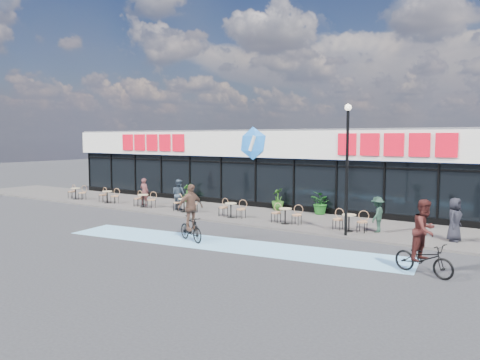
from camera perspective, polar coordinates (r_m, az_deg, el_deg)
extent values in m
plane|color=#28282B|center=(21.93, -7.94, -5.73)|extent=(120.00, 120.00, 0.00)
cube|color=#4E4945|center=(25.38, -1.10, -4.06)|extent=(44.00, 5.00, 0.10)
cube|color=#73B3DA|center=(18.32, -1.73, -7.84)|extent=(14.17, 4.13, 0.01)
cube|color=black|center=(29.83, 5.01, 0.12)|extent=(30.00, 6.00, 3.00)
cube|color=beige|center=(29.58, 4.90, 4.44)|extent=(30.60, 6.30, 1.50)
cube|color=#47474C|center=(29.71, 5.05, 5.98)|extent=(30.60, 6.30, 0.10)
cube|color=navy|center=(27.12, 1.89, 2.91)|extent=(30.60, 0.08, 0.18)
cube|color=black|center=(27.14, 1.90, 2.06)|extent=(30.00, 0.06, 0.08)
cube|color=black|center=(27.40, 1.90, -3.06)|extent=(30.00, 0.10, 0.40)
cube|color=red|center=(31.91, -10.63, 4.51)|extent=(5.63, 0.18, 1.10)
cube|color=red|center=(23.55, 18.27, 4.12)|extent=(5.63, 0.18, 1.10)
ellipsoid|color=blue|center=(26.88, 1.60, 4.48)|extent=(1.90, 0.24, 1.90)
cylinder|color=black|center=(37.43, -17.91, 0.92)|extent=(0.10, 0.10, 3.00)
cylinder|color=black|center=(35.49, -15.43, 0.76)|extent=(0.10, 0.10, 3.00)
cylinder|color=black|center=(33.63, -12.66, 0.59)|extent=(0.10, 0.10, 3.00)
cylinder|color=black|center=(31.86, -9.58, 0.39)|extent=(0.10, 0.10, 3.00)
cylinder|color=black|center=(30.19, -6.15, 0.17)|extent=(0.10, 0.10, 3.00)
cylinder|color=black|center=(28.64, -2.34, -0.08)|extent=(0.10, 0.10, 3.00)
cylinder|color=black|center=(27.23, 1.89, -0.35)|extent=(0.10, 0.10, 3.00)
cylinder|color=black|center=(25.99, 6.56, -0.65)|extent=(0.10, 0.10, 3.00)
cylinder|color=black|center=(24.94, 11.65, -0.98)|extent=(0.10, 0.10, 3.00)
cylinder|color=black|center=(24.10, 17.15, -1.31)|extent=(0.10, 0.10, 3.00)
cylinder|color=black|center=(23.50, 22.99, -1.66)|extent=(0.10, 0.10, 3.00)
cylinder|color=black|center=(19.63, 12.89, 0.79)|extent=(0.12, 0.12, 5.15)
sphere|color=#FFF2CC|center=(19.61, 13.05, 8.61)|extent=(0.28, 0.28, 0.28)
cylinder|color=tan|center=(32.44, -19.43, -0.96)|extent=(0.60, 0.60, 0.04)
cylinder|color=black|center=(32.48, -19.41, -1.57)|extent=(0.06, 0.06, 0.70)
cylinder|color=black|center=(32.53, -19.39, -2.20)|extent=(0.40, 0.40, 0.02)
cylinder|color=tan|center=(30.00, -15.88, -1.34)|extent=(0.60, 0.60, 0.04)
cylinder|color=black|center=(30.04, -15.86, -2.00)|extent=(0.06, 0.06, 0.70)
cylinder|color=black|center=(30.09, -15.85, -2.68)|extent=(0.40, 0.40, 0.02)
cylinder|color=tan|center=(27.69, -11.73, -1.78)|extent=(0.60, 0.60, 0.04)
cylinder|color=black|center=(27.74, -11.71, -2.50)|extent=(0.06, 0.06, 0.70)
cylinder|color=black|center=(27.79, -11.70, -3.24)|extent=(0.40, 0.40, 0.02)
cylinder|color=tan|center=(25.56, -6.84, -2.29)|extent=(0.60, 0.60, 0.04)
cylinder|color=black|center=(25.61, -6.84, -3.07)|extent=(0.06, 0.06, 0.70)
cylinder|color=black|center=(25.66, -6.83, -3.86)|extent=(0.40, 0.40, 0.02)
cylinder|color=tan|center=(23.64, -1.12, -2.86)|extent=(0.60, 0.60, 0.04)
cylinder|color=black|center=(23.69, -1.12, -3.70)|extent=(0.06, 0.06, 0.70)
cylinder|color=black|center=(23.75, -1.12, -4.56)|extent=(0.40, 0.40, 0.02)
cylinder|color=tan|center=(22.01, 5.54, -3.49)|extent=(0.60, 0.60, 0.04)
cylinder|color=black|center=(22.06, 5.53, -4.39)|extent=(0.06, 0.06, 0.70)
cylinder|color=black|center=(22.12, 5.52, -5.31)|extent=(0.40, 0.40, 0.02)
cylinder|color=tan|center=(20.71, 13.16, -4.16)|extent=(0.60, 0.60, 0.04)
cylinder|color=black|center=(20.77, 13.14, -5.11)|extent=(0.06, 0.06, 0.70)
cylinder|color=black|center=(20.84, 13.12, -6.08)|extent=(0.40, 0.40, 0.02)
imported|color=#27601B|center=(29.70, -6.36, -1.53)|extent=(0.71, 0.71, 1.14)
imported|color=#234D16|center=(26.10, 4.64, -2.34)|extent=(0.75, 0.75, 1.24)
imported|color=#175217|center=(24.97, 9.86, -2.76)|extent=(1.41, 1.35, 1.22)
imported|color=#562C2C|center=(28.51, -11.58, -1.40)|extent=(0.61, 0.42, 1.62)
imported|color=#2B3743|center=(26.40, -7.46, -1.76)|extent=(0.93, 0.78, 1.71)
imported|color=#1C3226|center=(20.84, 16.41, -4.05)|extent=(0.57, 0.99, 1.53)
imported|color=black|center=(20.08, 24.69, -4.41)|extent=(0.67, 0.91, 1.71)
imported|color=black|center=(18.86, -6.01, -5.93)|extent=(1.75, 1.06, 1.02)
imported|color=brown|center=(18.71, -6.04, -3.32)|extent=(0.81, 1.18, 1.85)
imported|color=black|center=(15.32, 21.48, -8.91)|extent=(2.03, 1.22, 1.01)
imported|color=#3E1816|center=(15.13, 21.59, -5.70)|extent=(0.94, 1.07, 1.85)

